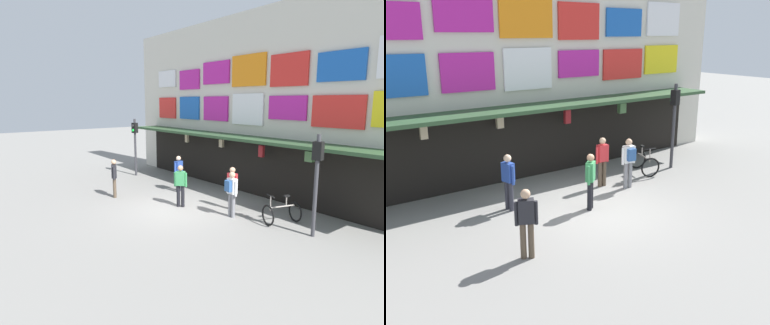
# 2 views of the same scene
# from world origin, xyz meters

# --- Properties ---
(ground_plane) EXTENTS (80.00, 80.00, 0.00)m
(ground_plane) POSITION_xyz_m (0.00, 0.00, 0.00)
(ground_plane) COLOR gray
(shopfront) EXTENTS (18.00, 2.60, 8.00)m
(shopfront) POSITION_xyz_m (0.00, 4.57, 3.96)
(shopfront) COLOR beige
(shopfront) RESTS_ON ground
(traffic_light_far) EXTENTS (0.31, 0.34, 3.20)m
(traffic_light_far) POSITION_xyz_m (4.90, 1.78, 2.14)
(traffic_light_far) COLOR #38383D
(traffic_light_far) RESTS_ON ground
(bicycle_parked) EXTENTS (1.04, 1.33, 1.05)m
(bicycle_parked) POSITION_xyz_m (3.59, 1.92, 0.39)
(bicycle_parked) COLOR black
(bicycle_parked) RESTS_ON ground
(pedestrian_in_red) EXTENTS (0.53, 0.38, 1.68)m
(pedestrian_in_red) POSITION_xyz_m (2.03, 1.03, 0.98)
(pedestrian_in_red) COLOR gray
(pedestrian_in_red) RESTS_ON ground
(pedestrian_in_purple) EXTENTS (0.53, 0.22, 1.68)m
(pedestrian_in_purple) POSITION_xyz_m (1.43, 1.67, 0.95)
(pedestrian_in_purple) COLOR brown
(pedestrian_in_purple) RESTS_ON ground
(pedestrian_in_black) EXTENTS (0.49, 0.36, 1.68)m
(pedestrian_in_black) POSITION_xyz_m (-2.99, -1.15, 0.95)
(pedestrian_in_black) COLOR brown
(pedestrian_in_black) RESTS_ON ground
(pedestrian_in_white) EXTENTS (0.42, 0.40, 1.68)m
(pedestrian_in_white) POSITION_xyz_m (-0.09, 0.31, 0.95)
(pedestrian_in_white) COLOR black
(pedestrian_in_white) RESTS_ON ground
(pedestrian_in_green) EXTENTS (0.29, 0.52, 1.68)m
(pedestrian_in_green) POSITION_xyz_m (-2.04, 1.63, 0.95)
(pedestrian_in_green) COLOR #2D2D38
(pedestrian_in_green) RESTS_ON ground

